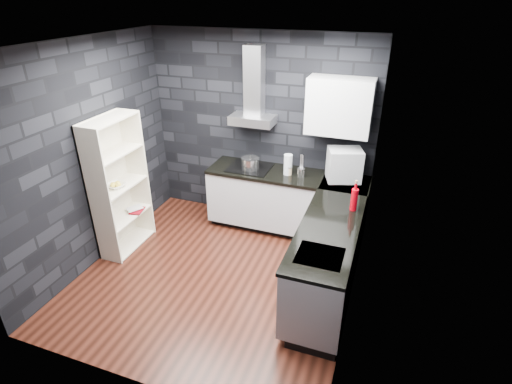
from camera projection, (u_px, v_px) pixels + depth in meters
The scene contains 28 objects.
ground at pixel (217, 275), 4.92m from camera, with size 3.20×3.20×0.00m, color #421B11.
ceiling at pixel (204, 44), 3.69m from camera, with size 3.20×3.20×0.00m, color white.
wall_back at pixel (261, 131), 5.67m from camera, with size 3.20×0.05×2.70m, color black.
wall_front at pixel (117, 264), 2.94m from camera, with size 3.20×0.05×2.70m, color black.
wall_left at pixel (89, 157), 4.79m from camera, with size 0.05×3.20×2.70m, color black.
wall_right at pixel (365, 200), 3.82m from camera, with size 0.05×3.20×2.70m, color black.
toekick_back at pixel (286, 225), 5.87m from camera, with size 2.18×0.50×0.10m, color black.
toekick_right at pixel (327, 292), 4.58m from camera, with size 0.50×1.78×0.10m, color black.
counter_back_cab at pixel (286, 200), 5.64m from camera, with size 2.20×0.60×0.76m, color #B9B8BD.
counter_right_cab at pixel (326, 261), 4.40m from camera, with size 0.60×1.80×0.76m, color #B9B8BD.
counter_back_top at pixel (287, 175), 5.45m from camera, with size 2.20×0.62×0.04m, color black.
counter_right_top at pixel (328, 230), 4.22m from camera, with size 0.62×1.80×0.04m, color black.
counter_corner_top at pixel (346, 183), 5.22m from camera, with size 0.62×0.62×0.04m, color black.
hood_body at pixel (253, 120), 5.42m from camera, with size 0.60×0.34×0.12m, color silver.
hood_chimney at pixel (254, 81), 5.25m from camera, with size 0.24×0.20×0.90m, color silver.
upper_cabinet at pixel (339, 107), 4.94m from camera, with size 0.80×0.35×0.70m, color silver.
cooktop at pixel (250, 168), 5.61m from camera, with size 0.58×0.50×0.01m, color black.
sink_rim at pixel (320, 256), 3.79m from camera, with size 0.44×0.40×0.01m, color silver.
pot at pixel (250, 164), 5.53m from camera, with size 0.24×0.24×0.14m, color silver.
glass_vase at pixel (288, 165), 5.37m from camera, with size 0.11×0.11×0.28m, color silver.
storage_jar at pixel (289, 171), 5.39m from camera, with size 0.09×0.09×0.11m, color #D2B98C.
utensil_crock at pixel (301, 173), 5.32m from camera, with size 0.10×0.10×0.13m, color silver.
appliance_garage at pixel (344, 165), 5.15m from camera, with size 0.42×0.33×0.42m, color #B8BCC0.
red_bottle at pixel (354, 200), 4.50m from camera, with size 0.08×0.08×0.26m, color #AA000B.
bookshelf at pixel (119, 186), 5.10m from camera, with size 0.34×0.80×1.80m, color #F1E9CD.
fruit_bowl at pixel (116, 185), 5.04m from camera, with size 0.23×0.23×0.06m, color white.
book_red at pixel (131, 204), 5.36m from camera, with size 0.16×0.02×0.21m, color maroon.
book_second at pixel (131, 200), 5.41m from camera, with size 0.15×0.02×0.20m, color #B2B2B2.
Camera 1 is at (1.77, -3.51, 3.17)m, focal length 28.00 mm.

